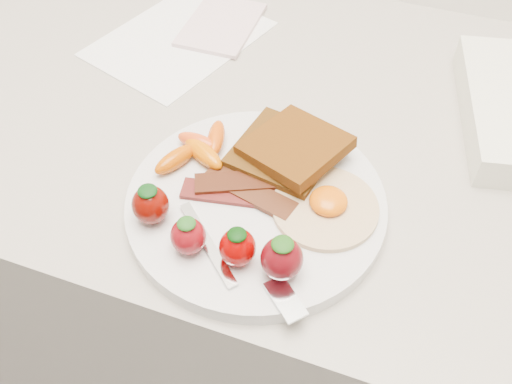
% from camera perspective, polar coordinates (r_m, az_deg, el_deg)
% --- Properties ---
extents(counter, '(2.00, 0.60, 0.90)m').
position_cam_1_polar(counter, '(1.06, 3.87, -11.16)').
color(counter, gray).
rests_on(counter, ground).
extents(plate, '(0.27, 0.27, 0.02)m').
position_cam_1_polar(plate, '(0.59, -0.00, -1.19)').
color(plate, silver).
rests_on(plate, counter).
extents(toast_lower, '(0.12, 0.12, 0.01)m').
position_cam_1_polar(toast_lower, '(0.62, 2.82, 3.96)').
color(toast_lower, black).
rests_on(toast_lower, plate).
extents(toast_upper, '(0.12, 0.12, 0.02)m').
position_cam_1_polar(toast_upper, '(0.61, 3.93, 4.57)').
color(toast_upper, '#4E2109').
rests_on(toast_upper, toast_lower).
extents(fried_egg, '(0.11, 0.11, 0.02)m').
position_cam_1_polar(fried_egg, '(0.58, 7.02, -1.36)').
color(fried_egg, beige).
rests_on(fried_egg, plate).
extents(bacon_strips, '(0.12, 0.07, 0.01)m').
position_cam_1_polar(bacon_strips, '(0.59, -1.43, 0.32)').
color(bacon_strips, '#340407').
rests_on(bacon_strips, plate).
extents(baby_carrots, '(0.08, 0.10, 0.02)m').
position_cam_1_polar(baby_carrots, '(0.63, -5.76, 4.35)').
color(baby_carrots, '#E14916').
rests_on(baby_carrots, plate).
extents(strawberries, '(0.18, 0.06, 0.05)m').
position_cam_1_polar(strawberries, '(0.53, -3.90, -4.46)').
color(strawberries, '#550701').
rests_on(strawberries, plate).
extents(fork, '(0.16, 0.10, 0.00)m').
position_cam_1_polar(fork, '(0.53, -1.46, -7.56)').
color(fork, silver).
rests_on(fork, plate).
extents(paper_sheet, '(0.24, 0.28, 0.00)m').
position_cam_1_polar(paper_sheet, '(0.84, -7.68, 14.94)').
color(paper_sheet, white).
rests_on(paper_sheet, counter).
extents(notepad, '(0.10, 0.14, 0.01)m').
position_cam_1_polar(notepad, '(0.85, -3.49, 16.39)').
color(notepad, beige).
rests_on(notepad, paper_sheet).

